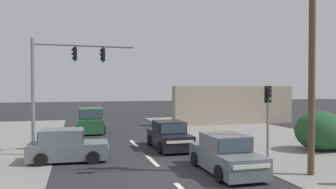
% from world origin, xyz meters
% --- Properties ---
extents(ground_plane, '(140.00, 140.00, 0.00)m').
position_xyz_m(ground_plane, '(0.00, 0.00, 0.00)').
color(ground_plane, '#28282B').
extents(lane_dash_mid, '(0.20, 2.40, 0.01)m').
position_xyz_m(lane_dash_mid, '(0.00, 3.00, 0.00)').
color(lane_dash_mid, silver).
rests_on(lane_dash_mid, ground).
extents(lane_dash_far, '(0.20, 2.40, 0.01)m').
position_xyz_m(lane_dash_far, '(0.00, 8.00, 0.00)').
color(lane_dash_far, silver).
rests_on(lane_dash_far, ground).
extents(kerb_right_verge, '(10.00, 44.00, 0.02)m').
position_xyz_m(kerb_right_verge, '(9.00, 2.00, 0.01)').
color(kerb_right_verge, gray).
rests_on(kerb_right_verge, ground).
extents(utility_pole_foreground_right, '(3.78, 0.57, 10.19)m').
position_xyz_m(utility_pole_foreground_right, '(5.34, -1.23, 5.46)').
color(utility_pole_foreground_right, brown).
rests_on(utility_pole_foreground_right, ground).
extents(traffic_signal_mast, '(5.29, 0.47, 6.00)m').
position_xyz_m(traffic_signal_mast, '(-4.28, 5.86, 4.15)').
color(traffic_signal_mast, slate).
rests_on(traffic_signal_mast, ground).
extents(pedestal_signal_right_kerb, '(0.44, 0.31, 3.56)m').
position_xyz_m(pedestal_signal_right_kerb, '(5.64, 2.03, 2.42)').
color(pedestal_signal_right_kerb, slate).
rests_on(pedestal_signal_right_kerb, ground).
extents(roadside_bush, '(2.88, 2.47, 2.19)m').
position_xyz_m(roadside_bush, '(9.56, 2.82, 1.03)').
color(roadside_bush, '#234C28').
rests_on(roadside_bush, ground).
extents(shopfront_wall_far, '(12.00, 1.00, 3.60)m').
position_xyz_m(shopfront_wall_far, '(11.00, 16.00, 1.80)').
color(shopfront_wall_far, '#A39384').
rests_on(shopfront_wall_far, ground).
extents(sedan_receding_far, '(1.92, 4.25, 1.56)m').
position_xyz_m(sedan_receding_far, '(1.63, 5.75, 0.70)').
color(sedan_receding_far, black).
rests_on(sedan_receding_far, ground).
extents(sedan_oncoming_mid, '(1.92, 4.26, 1.56)m').
position_xyz_m(sedan_oncoming_mid, '(2.43, 0.14, 0.70)').
color(sedan_oncoming_mid, slate).
rests_on(sedan_oncoming_mid, ground).
extents(suv_oncoming_near, '(2.22, 4.61, 1.90)m').
position_xyz_m(suv_oncoming_near, '(-2.33, 13.82, 0.88)').
color(suv_oncoming_near, '#235633').
rests_on(suv_oncoming_near, ground).
extents(hatchback_kerbside_parked, '(3.71, 1.93, 1.53)m').
position_xyz_m(hatchback_kerbside_parked, '(-3.89, 3.91, 0.70)').
color(hatchback_kerbside_parked, slate).
rests_on(hatchback_kerbside_parked, ground).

